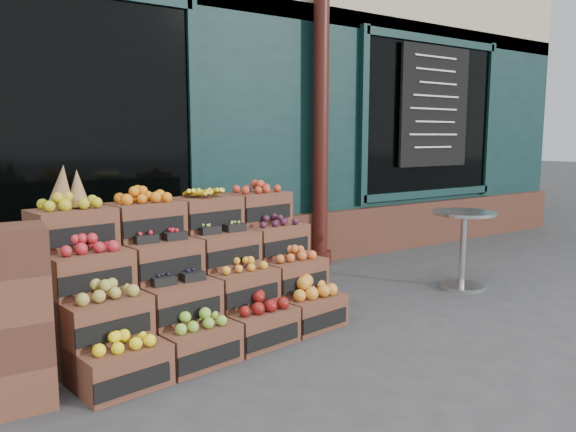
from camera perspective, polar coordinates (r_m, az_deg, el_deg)
ground at (r=4.45m, az=7.44°, el=-11.74°), size 60.00×60.00×0.00m
shop_facade at (r=8.72m, az=-16.17°, el=13.67°), size 12.00×6.24×4.80m
crate_display at (r=4.27m, az=-9.59°, el=-6.89°), size 2.24×1.31×1.33m
bistro_table at (r=5.83m, az=17.36°, el=-2.39°), size 0.61×0.61×0.77m
shopkeeper at (r=5.81m, az=-26.07°, el=2.31°), size 0.84×0.67×2.01m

